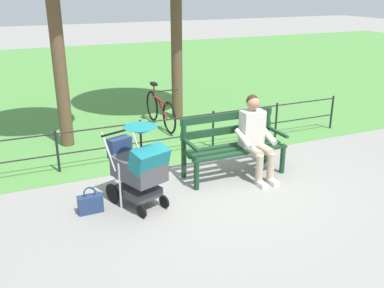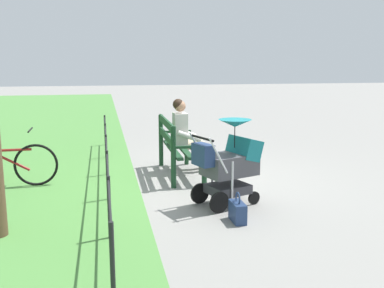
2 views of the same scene
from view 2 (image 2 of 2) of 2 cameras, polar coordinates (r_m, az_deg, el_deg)
ground_plane at (r=7.02m, az=-0.52°, el=-4.95°), size 60.00×60.00×0.00m
park_bench at (r=7.30m, az=-2.08°, el=-0.10°), size 1.60×0.61×0.96m
person_on_bench at (r=7.59m, az=-0.78°, el=1.47°), size 0.53×0.74×1.28m
stroller at (r=5.81m, az=4.99°, el=-2.27°), size 0.76×0.99×1.15m
handbag at (r=5.31m, az=6.01°, el=-8.79°), size 0.32×0.14×0.37m
park_fence at (r=6.80m, az=-11.12°, el=-2.04°), size 6.94×0.04×0.70m
bicycle at (r=7.21m, az=-23.81°, el=-2.48°), size 0.44×1.66×0.89m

